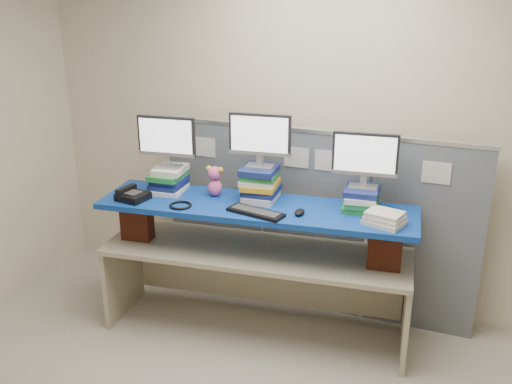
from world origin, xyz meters
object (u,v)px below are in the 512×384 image
at_px(monitor_right, 365,157).
at_px(monitor_center, 260,137).
at_px(blue_board, 256,208).
at_px(monitor_left, 166,139).
at_px(desk, 256,266).
at_px(keyboard, 256,212).
at_px(desk_phone, 132,195).

bearing_deg(monitor_right, monitor_center, -180.00).
xyz_separation_m(blue_board, monitor_right, (0.73, 0.21, 0.41)).
distance_m(blue_board, monitor_left, 0.86).
xyz_separation_m(desk, monitor_left, (-0.74, 0.03, 0.91)).
xyz_separation_m(keyboard, desk_phone, (-0.96, -0.08, 0.02)).
xyz_separation_m(monitor_left, monitor_center, (0.72, 0.09, 0.06)).
bearing_deg(monitor_center, blue_board, -88.35).
bearing_deg(desk_phone, monitor_center, 30.05).
relative_size(monitor_center, keyboard, 1.05).
bearing_deg(desk_phone, blue_board, 22.95).
height_order(monitor_center, monitor_right, monitor_center).
bearing_deg(monitor_center, monitor_left, 180.00).
height_order(monitor_right, keyboard, monitor_right).
bearing_deg(monitor_center, monitor_right, 0.00).
relative_size(desk, keyboard, 5.46).
bearing_deg(monitor_left, desk_phone, -127.39).
height_order(blue_board, monitor_left, monitor_left).
distance_m(monitor_center, keyboard, 0.55).
distance_m(monitor_center, monitor_right, 0.76).
relative_size(monitor_center, monitor_right, 1.00).
bearing_deg(blue_board, desk_phone, -171.90).
relative_size(monitor_right, desk_phone, 1.95).
height_order(blue_board, monitor_center, monitor_center).
bearing_deg(monitor_right, desk_phone, -171.51).
height_order(monitor_left, monitor_right, monitor_left).
distance_m(monitor_left, keyboard, 0.92).
xyz_separation_m(blue_board, monitor_center, (-0.02, 0.12, 0.50)).
relative_size(monitor_left, desk_phone, 1.95).
bearing_deg(keyboard, monitor_right, 39.80).
distance_m(desk, desk_phone, 1.07).
distance_m(keyboard, desk_phone, 0.97).
distance_m(desk, blue_board, 0.48).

